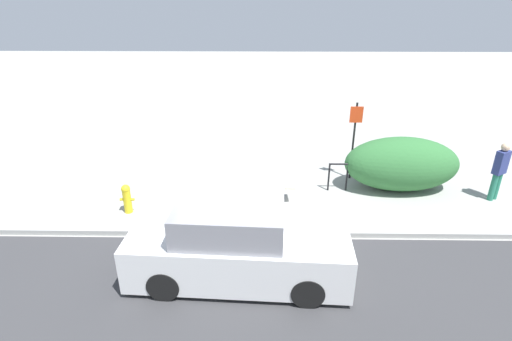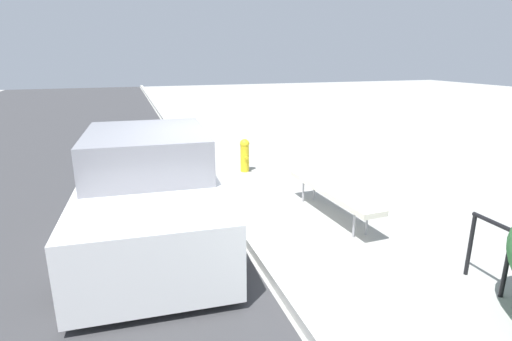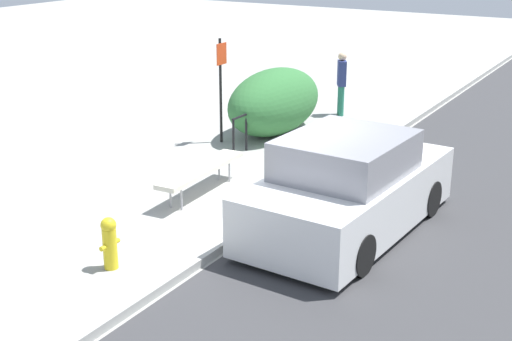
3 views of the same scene
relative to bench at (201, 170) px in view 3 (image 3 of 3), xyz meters
The scene contains 9 objects.
ground_plane 1.67m from the bench, 99.65° to the right, with size 60.00×60.00×0.00m, color #9E9E99.
curb 1.66m from the bench, 99.65° to the right, with size 60.00×0.20×0.13m.
bench is the anchor object (origin of this frame).
bike_rack 2.51m from the bench, 16.09° to the left, with size 0.55×0.05×0.83m.
sign_post 3.42m from the bench, 27.11° to the left, with size 0.36×0.08×2.30m.
fire_hydrant 3.12m from the bench, 168.94° to the right, with size 0.36×0.22×0.77m.
shrub_hedge 4.26m from the bench, 11.53° to the left, with size 3.12×1.61×1.50m.
pedestrian 6.51m from the bench, ahead, with size 0.41×0.35×1.61m.
parked_car_near 2.92m from the bench, 93.05° to the right, with size 4.25×2.06×1.58m.
Camera 3 is at (-9.51, -5.40, 4.54)m, focal length 50.00 mm.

